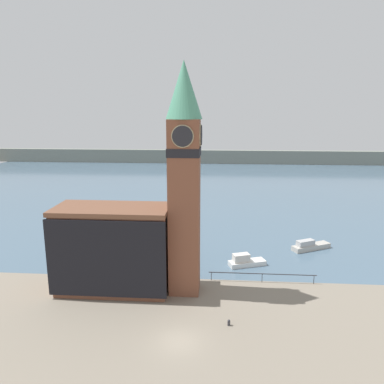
{
  "coord_description": "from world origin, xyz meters",
  "views": [
    {
      "loc": [
        3.37,
        -29.21,
        20.04
      ],
      "look_at": [
        0.65,
        7.24,
        11.95
      ],
      "focal_mm": 35.0,
      "sensor_mm": 36.0,
      "label": 1
    }
  ],
  "objects_px": {
    "boat_near": "(245,261)",
    "mooring_bollard_near": "(229,322)",
    "pier_building": "(113,249)",
    "clock_tower": "(184,175)",
    "boat_far": "(310,246)"
  },
  "relations": [
    {
      "from": "boat_near",
      "to": "mooring_bollard_near",
      "type": "distance_m",
      "value": 14.37
    },
    {
      "from": "boat_near",
      "to": "pier_building",
      "type": "bearing_deg",
      "value": -172.76
    },
    {
      "from": "pier_building",
      "to": "boat_near",
      "type": "xyz_separation_m",
      "value": [
        15.26,
        7.68,
        -4.25
      ]
    },
    {
      "from": "clock_tower",
      "to": "pier_building",
      "type": "bearing_deg",
      "value": -177.78
    },
    {
      "from": "pier_building",
      "to": "boat_far",
      "type": "height_order",
      "value": "pier_building"
    },
    {
      "from": "boat_far",
      "to": "pier_building",
      "type": "bearing_deg",
      "value": -177.87
    },
    {
      "from": "clock_tower",
      "to": "mooring_bollard_near",
      "type": "relative_size",
      "value": 41.24
    },
    {
      "from": "pier_building",
      "to": "mooring_bollard_near",
      "type": "distance_m",
      "value": 15.07
    },
    {
      "from": "pier_building",
      "to": "clock_tower",
      "type": "bearing_deg",
      "value": 2.22
    },
    {
      "from": "clock_tower",
      "to": "mooring_bollard_near",
      "type": "distance_m",
      "value": 15.37
    },
    {
      "from": "pier_building",
      "to": "boat_far",
      "type": "bearing_deg",
      "value": 29.56
    },
    {
      "from": "boat_near",
      "to": "boat_far",
      "type": "relative_size",
      "value": 0.84
    },
    {
      "from": "pier_building",
      "to": "boat_far",
      "type": "distance_m",
      "value": 29.1
    },
    {
      "from": "mooring_bollard_near",
      "to": "boat_near",
      "type": "bearing_deg",
      "value": 80.28
    },
    {
      "from": "boat_far",
      "to": "mooring_bollard_near",
      "type": "bearing_deg",
      "value": -147.98
    }
  ]
}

